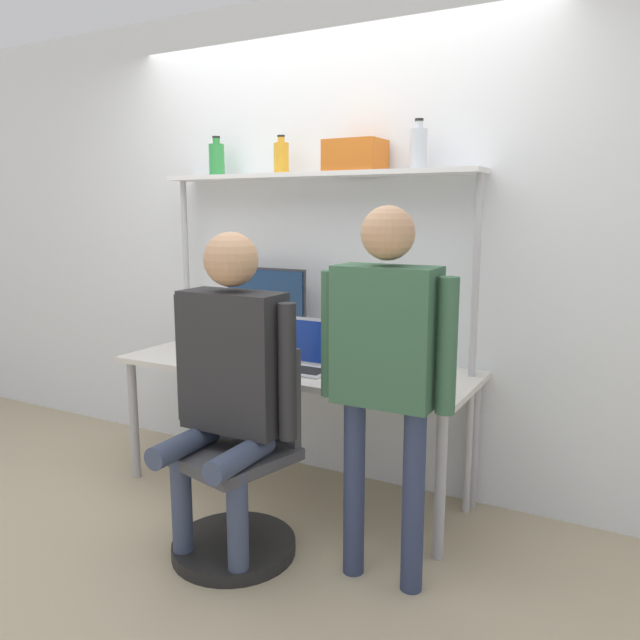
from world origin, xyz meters
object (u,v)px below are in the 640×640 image
object	(u,v)px
person_seated	(229,368)
bottle_amber	(281,157)
monitor	(266,307)
bottle_clear	(418,148)
cell_phone	(346,374)
storage_box	(355,156)
person_standing	(386,352)
office_chair	(240,489)
laptop	(304,355)
bottle_green	(217,159)

from	to	relation	value
person_seated	bottle_amber	size ratio (longest dim) A/B	7.03
monitor	bottle_clear	distance (m)	1.23
monitor	cell_phone	world-z (taller)	monitor
cell_phone	storage_box	distance (m)	1.13
person_standing	office_chair	bearing A→B (deg)	-172.80
monitor	storage_box	distance (m)	0.99
bottle_clear	bottle_amber	distance (m)	0.79
cell_phone	office_chair	world-z (taller)	office_chair
bottle_clear	bottle_amber	size ratio (longest dim) A/B	1.17
office_chair	bottle_amber	distance (m)	1.78
bottle_amber	person_standing	bearing A→B (deg)	-38.89
laptop	bottle_clear	xyz separation A→B (m)	(0.50, 0.26, 1.04)
laptop	bottle_clear	bearing A→B (deg)	26.97
office_chair	storage_box	bearing A→B (deg)	79.54
monitor	storage_box	bearing A→B (deg)	2.84
monitor	person_standing	size ratio (longest dim) A/B	0.34
monitor	person_standing	world-z (taller)	person_standing
bottle_amber	bottle_green	xyz separation A→B (m)	(-0.44, -0.00, 0.01)
bottle_green	office_chair	bearing A→B (deg)	-49.27
office_chair	person_standing	bearing A→B (deg)	7.20
cell_phone	bottle_green	size ratio (longest dim) A/B	0.67
person_standing	person_seated	bearing A→B (deg)	-169.48
person_standing	bottle_amber	xyz separation A→B (m)	(-0.96, 0.77, 0.84)
bottle_clear	bottle_amber	world-z (taller)	bottle_clear
office_chair	bottle_green	bearing A→B (deg)	130.73
office_chair	person_standing	world-z (taller)	person_standing
cell_phone	bottle_amber	distance (m)	1.25
person_seated	bottle_green	distance (m)	1.50
person_standing	bottle_clear	bearing A→B (deg)	101.95
monitor	bottle_amber	xyz separation A→B (m)	(0.10, 0.03, 0.84)
cell_phone	storage_box	size ratio (longest dim) A/B	0.52
cell_phone	bottle_green	xyz separation A→B (m)	(-0.99, 0.28, 1.10)
laptop	bottle_amber	distance (m)	1.10
laptop	person_seated	bearing A→B (deg)	-90.48
person_seated	bottle_amber	xyz separation A→B (m)	(-0.28, 0.90, 0.96)
person_seated	bottle_amber	distance (m)	1.34
bottle_clear	storage_box	distance (m)	0.34
bottle_clear	storage_box	xyz separation A→B (m)	(-0.34, 0.00, -0.02)
laptop	bottle_amber	size ratio (longest dim) A/B	1.72
laptop	cell_phone	distance (m)	0.27
laptop	cell_phone	world-z (taller)	laptop
monitor	person_standing	bearing A→B (deg)	-35.14
storage_box	office_chair	bearing A→B (deg)	-100.46
person_standing	bottle_clear	xyz separation A→B (m)	(-0.16, 0.77, 0.85)
person_standing	bottle_green	bearing A→B (deg)	151.15
bottle_green	monitor	bearing A→B (deg)	-4.56
cell_phone	person_seated	distance (m)	0.68
bottle_amber	laptop	bearing A→B (deg)	-41.76
bottle_amber	bottle_green	size ratio (longest dim) A/B	0.92
office_chair	bottle_green	size ratio (longest dim) A/B	4.21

